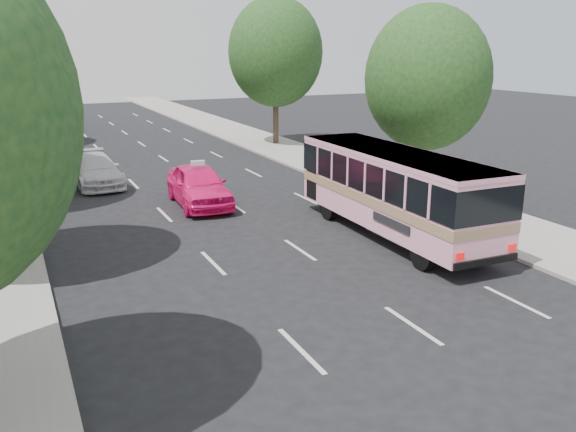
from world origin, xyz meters
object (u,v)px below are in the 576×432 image
tour_coach_front (23,132)px  pink_bus (394,184)px  pink_taxi (199,185)px  white_pickup (95,170)px  tour_coach_rear (31,101)px

tour_coach_front → pink_bus: bearing=-63.2°
pink_bus → pink_taxi: size_ratio=1.88×
white_pickup → tour_coach_rear: (-1.54, 21.95, 1.51)m
tour_coach_front → tour_coach_rear: bearing=81.4°
white_pickup → tour_coach_rear: bearing=91.5°
pink_bus → tour_coach_front: bearing=122.0°
pink_taxi → tour_coach_front: tour_coach_front is taller
pink_bus → white_pickup: bearing=123.6°
pink_bus → white_pickup: 14.85m
pink_taxi → white_pickup: size_ratio=0.99×
pink_bus → tour_coach_rear: tour_coach_rear is taller
white_pickup → tour_coach_front: 6.20m
pink_taxi → tour_coach_rear: size_ratio=0.39×
pink_taxi → white_pickup: bearing=123.6°
pink_taxi → white_pickup: (-3.29, 5.61, -0.12)m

